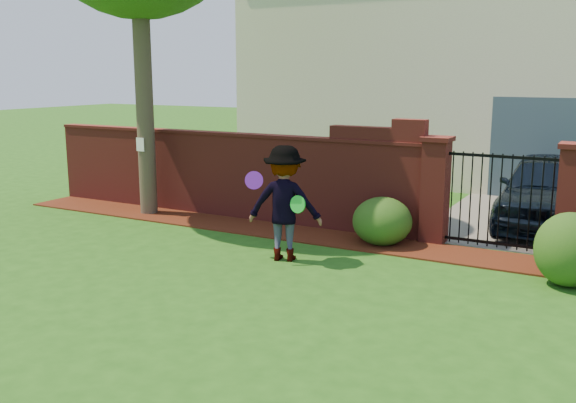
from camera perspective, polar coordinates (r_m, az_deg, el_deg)
The scene contains 15 objects.
ground at distance 9.30m, azimuth -9.02°, elevation -7.37°, with size 80.00×80.00×0.01m, color #215314.
mulch_bed at distance 12.45m, azimuth -3.11°, elevation -2.33°, with size 11.10×1.08×0.03m, color #3C160B.
brick_wall at distance 13.39m, azimuth -5.52°, elevation 2.58°, with size 8.70×0.31×2.16m.
pillar_left at distance 11.53m, azimuth 12.94°, elevation 1.06°, with size 0.50×0.50×1.88m.
pillar_right at distance 11.15m, azimuth 23.87°, elevation 0.03°, with size 0.50×0.50×1.88m.
iron_gate at distance 11.30m, azimuth 18.28°, elevation 0.05°, with size 1.78×0.03×1.60m.
driveway at distance 15.35m, azimuth 20.87°, elevation -0.49°, with size 3.20×8.00×0.01m, color slate.
house at distance 19.44m, azimuth 15.84°, elevation 11.55°, with size 12.40×6.40×6.30m.
car at distance 13.25m, azimuth 21.96°, elevation 0.78°, with size 1.69×4.20×1.43m, color black.
paper_notice at distance 13.67m, azimuth -12.99°, elevation 4.95°, with size 0.20×0.01×0.28m, color white.
shrub_left at distance 11.28m, azimuth 8.36°, elevation -1.75°, with size 1.04×1.04×0.85m, color #1A4715.
shrub_middle at distance 9.84m, azimuth 23.71°, elevation -3.93°, with size 0.96×0.96×1.06m, color #1A4715.
man at distance 10.16m, azimuth -0.37°, elevation -0.20°, with size 1.19×0.69×1.84m, color gray.
frisbee_purple at distance 9.98m, azimuth -3.04°, elevation 1.90°, with size 0.29×0.29×0.03m, color purple.
frisbee_green at distance 9.84m, azimuth 0.88°, elevation -0.25°, with size 0.27×0.27×0.03m, color green.
Camera 1 is at (5.45, -6.93, 2.96)m, focal length 40.07 mm.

